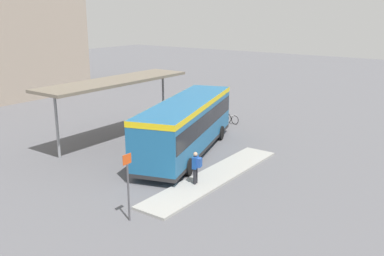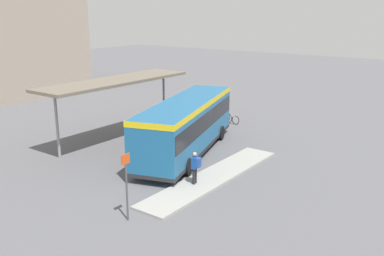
{
  "view_description": "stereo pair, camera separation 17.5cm",
  "coord_description": "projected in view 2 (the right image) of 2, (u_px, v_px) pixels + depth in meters",
  "views": [
    {
      "loc": [
        -19.2,
        -14.33,
        8.13
      ],
      "look_at": [
        0.53,
        0.0,
        1.42
      ],
      "focal_mm": 40.0,
      "sensor_mm": 36.0,
      "label": 1
    },
    {
      "loc": [
        -19.1,
        -14.47,
        8.13
      ],
      "look_at": [
        0.53,
        0.0,
        1.42
      ],
      "focal_mm": 40.0,
      "sensor_mm": 36.0,
      "label": 2
    }
  ],
  "objects": [
    {
      "name": "ground_plane",
      "position": [
        187.0,
        153.0,
        25.26
      ],
      "size": [
        120.0,
        120.0,
        0.0
      ],
      "primitive_type": "plane",
      "color": "#5B5B60"
    },
    {
      "name": "curb_island",
      "position": [
        214.0,
        177.0,
        21.49
      ],
      "size": [
        10.1,
        1.8,
        0.12
      ],
      "color": "#9E9E99",
      "rests_on": "ground_plane"
    },
    {
      "name": "city_bus",
      "position": [
        187.0,
        123.0,
        24.78
      ],
      "size": [
        10.93,
        5.7,
        3.15
      ],
      "rotation": [
        0.0,
        0.0,
        0.31
      ],
      "color": "#1E6093",
      "rests_on": "ground_plane"
    },
    {
      "name": "pedestrian_waiting",
      "position": [
        195.0,
        166.0,
        20.25
      ],
      "size": [
        0.42,
        0.46,
        1.59
      ],
      "rotation": [
        0.0,
        0.0,
        1.78
      ],
      "color": "#232328",
      "rests_on": "curb_island"
    },
    {
      "name": "bicycle_white",
      "position": [
        231.0,
        119.0,
        31.84
      ],
      "size": [
        0.48,
        1.58,
        0.69
      ],
      "rotation": [
        0.0,
        0.0,
        -1.73
      ],
      "color": "black",
      "rests_on": "ground_plane"
    },
    {
      "name": "bicycle_red",
      "position": [
        221.0,
        118.0,
        32.11
      ],
      "size": [
        0.48,
        1.69,
        0.73
      ],
      "rotation": [
        0.0,
        0.0,
        1.73
      ],
      "color": "black",
      "rests_on": "ground_plane"
    },
    {
      "name": "bicycle_orange",
      "position": [
        215.0,
        116.0,
        32.65
      ],
      "size": [
        0.48,
        1.78,
        0.77
      ],
      "rotation": [
        0.0,
        0.0,
        1.67
      ],
      "color": "black",
      "rests_on": "ground_plane"
    },
    {
      "name": "bicycle_black",
      "position": [
        209.0,
        114.0,
        33.26
      ],
      "size": [
        0.48,
        1.63,
        0.71
      ],
      "rotation": [
        0.0,
        0.0,
        -1.42
      ],
      "color": "black",
      "rests_on": "ground_plane"
    },
    {
      "name": "station_shelter",
      "position": [
        116.0,
        82.0,
        27.02
      ],
      "size": [
        10.9,
        2.81,
        3.93
      ],
      "color": "#706656",
      "rests_on": "ground_plane"
    },
    {
      "name": "platform_sign",
      "position": [
        127.0,
        184.0,
        16.76
      ],
      "size": [
        0.44,
        0.08,
        2.8
      ],
      "color": "#4C4C51",
      "rests_on": "ground_plane"
    }
  ]
}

